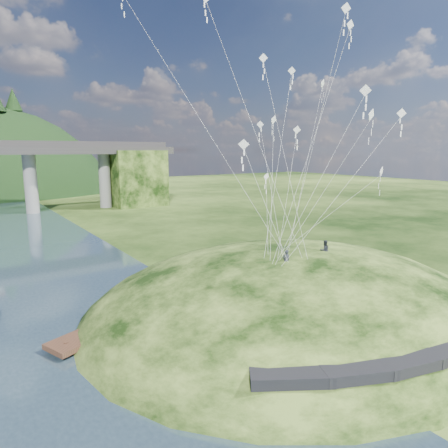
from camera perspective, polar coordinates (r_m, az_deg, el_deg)
ground at (r=28.74m, az=0.15°, el=-16.58°), size 320.00×320.00×0.00m
grass_hill at (r=35.37m, az=9.32°, el=-13.99°), size 36.00×32.00×13.00m
footpath at (r=27.03m, az=26.63°, el=-14.69°), size 22.29×5.84×0.83m
wooden_dock at (r=32.67m, az=-12.48°, el=-12.51°), size 14.16×7.23×1.02m
kite_flyers at (r=32.73m, az=12.70°, el=-2.66°), size 5.64×1.21×1.74m
kite_swarm at (r=35.30m, az=10.05°, el=18.21°), size 19.82×16.85×17.89m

